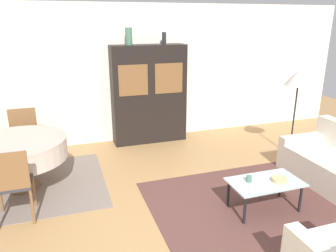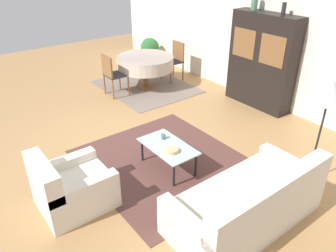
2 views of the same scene
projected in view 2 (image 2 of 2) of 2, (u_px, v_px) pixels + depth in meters
ground_plane at (110, 144)px, 5.76m from camera, size 14.00×14.00×0.00m
wall_back at (254, 37)px, 7.05m from camera, size 10.00×0.06×2.70m
area_rug at (165, 162)px, 5.27m from camera, size 2.56×2.33×0.01m
dining_rug at (146, 87)px, 8.13m from camera, size 2.33×1.91×0.01m
couch at (248, 204)px, 3.99m from camera, size 0.95×1.97×0.84m
armchair at (71, 188)px, 4.26m from camera, size 0.81×0.91×0.81m
coffee_table at (168, 148)px, 4.97m from camera, size 0.94×0.54×0.40m
display_cabinet at (262, 61)px, 6.77m from camera, size 1.46×0.41×1.94m
dining_table at (145, 63)px, 7.85m from camera, size 1.36×1.36×0.75m
dining_chair_near at (112, 73)px, 7.40m from camera, size 0.44×0.44×0.95m
dining_chair_far at (175, 58)px, 8.35m from camera, size 0.44×0.44×0.95m
floor_lamp at (330, 94)px, 4.16m from camera, size 0.47×0.47×1.60m
cup at (163, 136)px, 5.11m from camera, size 0.07×0.07×0.08m
bowl at (172, 150)px, 4.79m from camera, size 0.19×0.19×0.05m
vase_tall at (255, 2)px, 6.49m from camera, size 0.13×0.13×0.32m
vase_short at (284, 9)px, 6.03m from camera, size 0.08×0.08×0.23m
potted_plant at (150, 49)px, 9.58m from camera, size 0.55×0.55×0.75m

